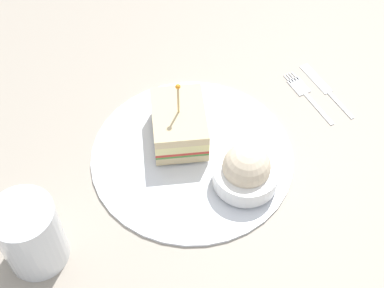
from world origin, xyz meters
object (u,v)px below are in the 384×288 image
at_px(plate, 192,154).
at_px(knife, 324,87).
at_px(sandwich_half_center, 179,124).
at_px(drink_glass, 31,236).
at_px(coleslaw_bowl, 246,170).
at_px(fork, 304,92).

relative_size(plate, knife, 2.25).
bearing_deg(sandwich_half_center, drink_glass, -84.46).
bearing_deg(coleslaw_bowl, fork, 107.63).
bearing_deg(coleslaw_bowl, drink_glass, -109.42).
distance_m(sandwich_half_center, knife, 0.25).
distance_m(drink_glass, knife, 0.50).
bearing_deg(drink_glass, knife, 84.48).
bearing_deg(plate, drink_glass, -92.70).
bearing_deg(drink_glass, sandwich_half_center, 95.54).
xyz_separation_m(plate, fork, (0.02, 0.22, -0.00)).
height_order(sandwich_half_center, drink_glass, sandwich_half_center).
distance_m(plate, drink_glass, 0.25).
distance_m(plate, fork, 0.22).
xyz_separation_m(sandwich_half_center, drink_glass, (0.02, -0.25, 0.01)).
distance_m(drink_glass, fork, 0.47).
height_order(plate, coleslaw_bowl, coleslaw_bowl).
height_order(coleslaw_bowl, drink_glass, drink_glass).
bearing_deg(coleslaw_bowl, sandwich_half_center, -172.25).
bearing_deg(fork, plate, -95.97).
xyz_separation_m(plate, knife, (0.04, 0.25, -0.00)).
bearing_deg(sandwich_half_center, fork, 74.23).
relative_size(plate, coleslaw_bowl, 3.21).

